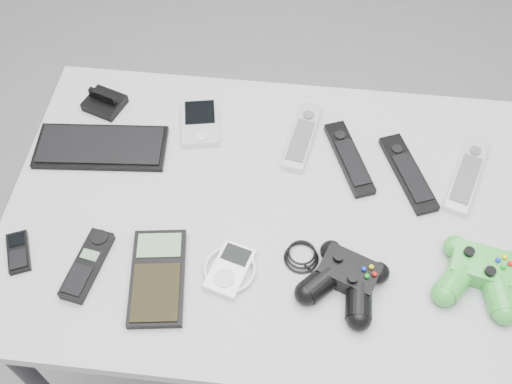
# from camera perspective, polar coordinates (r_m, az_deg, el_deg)

# --- Properties ---
(floor) EXTENTS (3.50, 3.50, 0.00)m
(floor) POSITION_cam_1_polar(r_m,az_deg,el_deg) (1.88, 1.03, -13.97)
(floor) COLOR slate
(floor) RESTS_ON ground
(desk) EXTENTS (1.11, 0.71, 0.74)m
(desk) POSITION_cam_1_polar(r_m,az_deg,el_deg) (1.26, 2.34, -3.39)
(desk) COLOR #979799
(desk) RESTS_ON floor
(pda_keyboard) EXTENTS (0.29, 0.14, 0.02)m
(pda_keyboard) POSITION_cam_1_polar(r_m,az_deg,el_deg) (1.34, -14.54, 4.21)
(pda_keyboard) COLOR black
(pda_keyboard) RESTS_ON desk
(dock_bracket) EXTENTS (0.10, 0.09, 0.04)m
(dock_bracket) POSITION_cam_1_polar(r_m,az_deg,el_deg) (1.41, -14.31, 8.53)
(dock_bracket) COLOR black
(dock_bracket) RESTS_ON desk
(pda) EXTENTS (0.10, 0.14, 0.02)m
(pda) POSITION_cam_1_polar(r_m,az_deg,el_deg) (1.34, -5.33, 6.60)
(pda) COLOR silver
(pda) RESTS_ON desk
(remote_silver_a) EXTENTS (0.08, 0.19, 0.02)m
(remote_silver_a) POSITION_cam_1_polar(r_m,az_deg,el_deg) (1.31, 4.43, 5.33)
(remote_silver_a) COLOR silver
(remote_silver_a) RESTS_ON desk
(remote_black_a) EXTENTS (0.11, 0.20, 0.02)m
(remote_black_a) POSITION_cam_1_polar(r_m,az_deg,el_deg) (1.29, 8.86, 3.23)
(remote_black_a) COLOR black
(remote_black_a) RESTS_ON desk
(remote_black_b) EXTENTS (0.12, 0.20, 0.02)m
(remote_black_b) POSITION_cam_1_polar(r_m,az_deg,el_deg) (1.29, 14.29, 1.79)
(remote_black_b) COLOR black
(remote_black_b) RESTS_ON desk
(remote_silver_b) EXTENTS (0.11, 0.21, 0.02)m
(remote_silver_b) POSITION_cam_1_polar(r_m,az_deg,el_deg) (1.32, 19.47, 1.61)
(remote_silver_b) COLOR silver
(remote_silver_b) RESTS_ON desk
(mobile_phone) EXTENTS (0.07, 0.10, 0.01)m
(mobile_phone) POSITION_cam_1_polar(r_m,az_deg,el_deg) (1.24, -21.70, -5.33)
(mobile_phone) COLOR black
(mobile_phone) RESTS_ON desk
(cordless_handset) EXTENTS (0.07, 0.15, 0.02)m
(cordless_handset) POSITION_cam_1_polar(r_m,az_deg,el_deg) (1.18, -15.78, -6.70)
(cordless_handset) COLOR black
(cordless_handset) RESTS_ON desk
(calculator) EXTENTS (0.12, 0.21, 0.02)m
(calculator) POSITION_cam_1_polar(r_m,az_deg,el_deg) (1.14, -9.36, -7.98)
(calculator) COLOR black
(calculator) RESTS_ON desk
(mp3_player) EXTENTS (0.13, 0.13, 0.02)m
(mp3_player) POSITION_cam_1_polar(r_m,az_deg,el_deg) (1.13, -2.51, -7.35)
(mp3_player) COLOR white
(mp3_player) RESTS_ON desk
(controller_black) EXTENTS (0.29, 0.24, 0.05)m
(controller_black) POSITION_cam_1_polar(r_m,az_deg,el_deg) (1.12, 8.54, -8.15)
(controller_black) COLOR black
(controller_black) RESTS_ON desk
(controller_green) EXTENTS (0.18, 0.19, 0.05)m
(controller_green) POSITION_cam_1_polar(r_m,az_deg,el_deg) (1.18, 20.51, -7.22)
(controller_green) COLOR #268E2C
(controller_green) RESTS_ON desk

